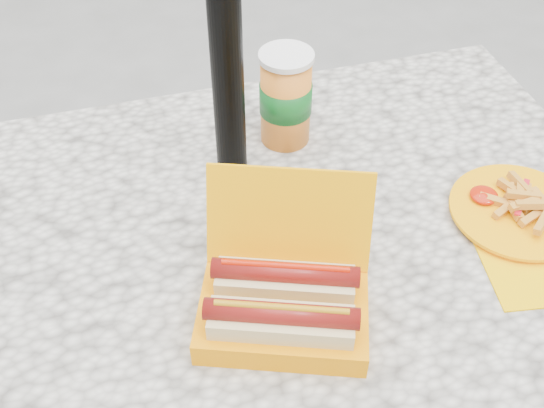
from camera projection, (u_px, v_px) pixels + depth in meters
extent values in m
cube|color=beige|center=(257.00, 244.00, 1.06)|extent=(1.20, 0.80, 0.05)
cylinder|color=black|center=(429.00, 219.00, 1.63)|extent=(0.07, 0.07, 0.70)
cube|color=#FBA000|center=(283.00, 317.00, 0.91)|extent=(0.26, 0.22, 0.04)
cube|color=#FBA000|center=(289.00, 219.00, 0.92)|extent=(0.23, 0.13, 0.14)
cube|color=#CDB58A|center=(281.00, 327.00, 0.87)|extent=(0.19, 0.11, 0.05)
cylinder|color=maroon|center=(281.00, 314.00, 0.85)|extent=(0.19, 0.10, 0.03)
cylinder|color=#A8700D|center=(281.00, 307.00, 0.84)|extent=(0.16, 0.07, 0.01)
cube|color=#CDB58A|center=(285.00, 286.00, 0.92)|extent=(0.19, 0.11, 0.05)
cylinder|color=maroon|center=(285.00, 273.00, 0.90)|extent=(0.19, 0.10, 0.03)
cylinder|color=#B31703|center=(285.00, 266.00, 0.89)|extent=(0.16, 0.07, 0.01)
cube|color=#F9BA00|center=(539.00, 261.00, 1.00)|extent=(0.19, 0.19, 0.00)
cylinder|color=#FBA000|center=(518.00, 212.00, 1.07)|extent=(0.20, 0.20, 0.01)
cylinder|color=#FBA000|center=(518.00, 210.00, 1.07)|extent=(0.21, 0.21, 0.01)
cube|color=gold|center=(513.00, 208.00, 1.05)|extent=(0.02, 0.05, 0.01)
cube|color=gold|center=(532.00, 217.00, 1.04)|extent=(0.05, 0.03, 0.01)
cube|color=gold|center=(542.00, 200.00, 1.06)|extent=(0.01, 0.05, 0.01)
cube|color=gold|center=(527.00, 196.00, 1.07)|extent=(0.04, 0.05, 0.01)
cube|color=gold|center=(542.00, 222.00, 1.02)|extent=(0.05, 0.04, 0.01)
cube|color=gold|center=(538.00, 202.00, 1.07)|extent=(0.03, 0.05, 0.01)
cube|color=gold|center=(519.00, 183.00, 1.09)|extent=(0.02, 0.05, 0.01)
cube|color=gold|center=(524.00, 204.00, 1.04)|extent=(0.05, 0.02, 0.01)
cube|color=gold|center=(505.00, 209.00, 1.05)|extent=(0.05, 0.03, 0.01)
cube|color=gold|center=(520.00, 196.00, 1.07)|extent=(0.04, 0.05, 0.01)
cube|color=gold|center=(496.00, 201.00, 1.07)|extent=(0.05, 0.04, 0.01)
cube|color=gold|center=(511.00, 189.00, 1.08)|extent=(0.03, 0.05, 0.01)
cube|color=gold|center=(523.00, 195.00, 1.05)|extent=(0.05, 0.03, 0.01)
cube|color=gold|center=(536.00, 206.00, 1.06)|extent=(0.05, 0.02, 0.01)
cube|color=gold|center=(518.00, 206.00, 1.06)|extent=(0.04, 0.05, 0.01)
cube|color=gold|center=(532.00, 205.00, 1.04)|extent=(0.05, 0.03, 0.01)
cube|color=gold|center=(511.00, 195.00, 1.07)|extent=(0.03, 0.05, 0.01)
cube|color=gold|center=(523.00, 202.00, 1.06)|extent=(0.05, 0.03, 0.01)
ellipsoid|color=#B31703|center=(484.00, 195.00, 1.08)|extent=(0.04, 0.04, 0.01)
cube|color=red|center=(522.00, 197.00, 1.06)|extent=(0.06, 0.07, 0.00)
cylinder|color=orange|center=(286.00, 100.00, 1.16)|extent=(0.09, 0.09, 0.16)
cylinder|color=#0E5A1D|center=(286.00, 98.00, 1.15)|extent=(0.09, 0.09, 0.05)
cylinder|color=white|center=(286.00, 56.00, 1.10)|extent=(0.09, 0.09, 0.01)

